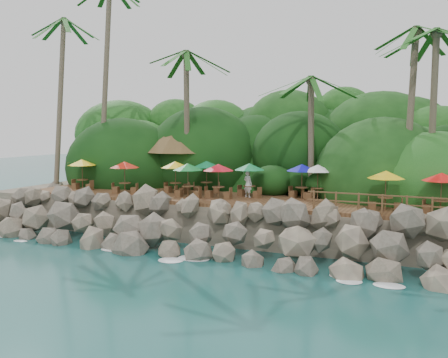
% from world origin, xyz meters
% --- Properties ---
extents(ground, '(140.00, 140.00, 0.00)m').
position_xyz_m(ground, '(0.00, 0.00, 0.00)').
color(ground, '#19514F').
rests_on(ground, ground).
extents(land_base, '(32.00, 25.20, 2.10)m').
position_xyz_m(land_base, '(0.00, 16.00, 1.05)').
color(land_base, gray).
rests_on(land_base, ground).
extents(jungle_hill, '(44.80, 28.00, 15.40)m').
position_xyz_m(jungle_hill, '(0.00, 23.50, 0.00)').
color(jungle_hill, '#143811').
rests_on(jungle_hill, ground).
extents(seawall, '(29.00, 4.00, 2.30)m').
position_xyz_m(seawall, '(0.00, 2.00, 1.15)').
color(seawall, gray).
rests_on(seawall, ground).
extents(terrace, '(26.00, 5.00, 0.20)m').
position_xyz_m(terrace, '(0.00, 6.00, 2.20)').
color(terrace, brown).
rests_on(terrace, land_base).
extents(jungle_foliage, '(44.00, 16.00, 12.00)m').
position_xyz_m(jungle_foliage, '(0.00, 15.00, 0.00)').
color(jungle_foliage, '#143811').
rests_on(jungle_foliage, ground).
extents(foam_line, '(25.20, 0.80, 0.06)m').
position_xyz_m(foam_line, '(0.00, 0.30, 0.03)').
color(foam_line, white).
rests_on(foam_line, ground).
extents(palms, '(30.98, 6.88, 15.53)m').
position_xyz_m(palms, '(-0.47, 8.61, 12.43)').
color(palms, brown).
rests_on(palms, ground).
extents(palapa, '(5.09, 5.09, 4.60)m').
position_xyz_m(palapa, '(-5.01, 9.81, 5.79)').
color(palapa, brown).
rests_on(palapa, ground).
extents(dining_clusters, '(25.45, 4.43, 2.00)m').
position_xyz_m(dining_clusters, '(-0.35, 6.27, 3.96)').
color(dining_clusters, brown).
rests_on(dining_clusters, terrace).
extents(railing, '(7.20, 0.10, 1.00)m').
position_xyz_m(railing, '(9.29, 3.65, 2.91)').
color(railing, brown).
rests_on(railing, terrace).
extents(waiter, '(0.68, 0.57, 1.60)m').
position_xyz_m(waiter, '(1.24, 6.67, 3.10)').
color(waiter, silver).
rests_on(waiter, terrace).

